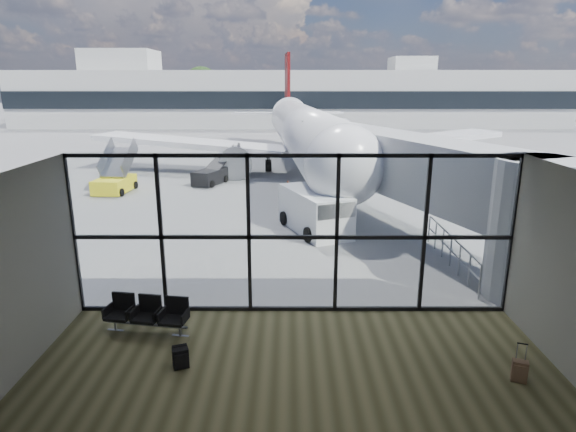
{
  "coord_description": "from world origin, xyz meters",
  "views": [
    {
      "loc": [
        -0.1,
        -12.52,
        6.26
      ],
      "look_at": [
        -0.14,
        3.0,
        1.97
      ],
      "focal_mm": 30.0,
      "sensor_mm": 36.0,
      "label": 1
    }
  ],
  "objects_px": {
    "seating_row": "(148,312)",
    "backpack": "(181,358)",
    "mobile_stairs": "(115,182)",
    "airliner": "(304,131)",
    "service_van": "(316,211)",
    "belt_loader": "(211,175)",
    "suitcase": "(519,371)"
  },
  "relations": [
    {
      "from": "mobile_stairs",
      "to": "suitcase",
      "type": "bearing_deg",
      "value": -46.35
    },
    {
      "from": "service_van",
      "to": "mobile_stairs",
      "type": "bearing_deg",
      "value": 123.3
    },
    {
      "from": "seating_row",
      "to": "service_van",
      "type": "relative_size",
      "value": 0.49
    },
    {
      "from": "seating_row",
      "to": "mobile_stairs",
      "type": "bearing_deg",
      "value": 121.17
    },
    {
      "from": "seating_row",
      "to": "suitcase",
      "type": "relative_size",
      "value": 2.48
    },
    {
      "from": "airliner",
      "to": "belt_loader",
      "type": "xyz_separation_m",
      "value": [
        -6.13,
        -5.61,
        -2.28
      ]
    },
    {
      "from": "airliner",
      "to": "backpack",
      "type": "bearing_deg",
      "value": -102.35
    },
    {
      "from": "backpack",
      "to": "mobile_stairs",
      "type": "height_order",
      "value": "mobile_stairs"
    },
    {
      "from": "seating_row",
      "to": "backpack",
      "type": "relative_size",
      "value": 4.11
    },
    {
      "from": "seating_row",
      "to": "service_van",
      "type": "distance_m",
      "value": 10.06
    },
    {
      "from": "suitcase",
      "to": "airliner",
      "type": "bearing_deg",
      "value": 118.87
    },
    {
      "from": "backpack",
      "to": "mobile_stairs",
      "type": "relative_size",
      "value": 0.15
    },
    {
      "from": "airliner",
      "to": "mobile_stairs",
      "type": "distance_m",
      "value": 14.14
    },
    {
      "from": "belt_loader",
      "to": "suitcase",
      "type": "bearing_deg",
      "value": -43.78
    },
    {
      "from": "seating_row",
      "to": "airliner",
      "type": "relative_size",
      "value": 0.06
    },
    {
      "from": "airliner",
      "to": "seating_row",
      "type": "bearing_deg",
      "value": -105.56
    },
    {
      "from": "suitcase",
      "to": "belt_loader",
      "type": "xyz_separation_m",
      "value": [
        -10.03,
        21.31,
        0.28
      ]
    },
    {
      "from": "seating_row",
      "to": "backpack",
      "type": "bearing_deg",
      "value": -45.39
    },
    {
      "from": "airliner",
      "to": "mobile_stairs",
      "type": "height_order",
      "value": "airliner"
    },
    {
      "from": "suitcase",
      "to": "mobile_stairs",
      "type": "bearing_deg",
      "value": 149.66
    },
    {
      "from": "service_van",
      "to": "belt_loader",
      "type": "height_order",
      "value": "service_van"
    },
    {
      "from": "service_van",
      "to": "belt_loader",
      "type": "relative_size",
      "value": 1.21
    },
    {
      "from": "service_van",
      "to": "mobile_stairs",
      "type": "relative_size",
      "value": 1.26
    },
    {
      "from": "seating_row",
      "to": "suitcase",
      "type": "xyz_separation_m",
      "value": [
        8.64,
        -2.2,
        -0.27
      ]
    },
    {
      "from": "suitcase",
      "to": "service_van",
      "type": "xyz_separation_m",
      "value": [
        -3.83,
        11.02,
        0.65
      ]
    },
    {
      "from": "belt_loader",
      "to": "mobile_stairs",
      "type": "bearing_deg",
      "value": -135.1
    },
    {
      "from": "airliner",
      "to": "mobile_stairs",
      "type": "relative_size",
      "value": 10.11
    },
    {
      "from": "seating_row",
      "to": "belt_loader",
      "type": "relative_size",
      "value": 0.59
    },
    {
      "from": "backpack",
      "to": "airliner",
      "type": "bearing_deg",
      "value": 62.18
    },
    {
      "from": "seating_row",
      "to": "mobile_stairs",
      "type": "xyz_separation_m",
      "value": [
        -6.72,
        16.75,
        0.04
      ]
    },
    {
      "from": "belt_loader",
      "to": "backpack",
      "type": "bearing_deg",
      "value": -61.9
    },
    {
      "from": "mobile_stairs",
      "to": "belt_loader",
      "type": "bearing_deg",
      "value": 28.5
    }
  ]
}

